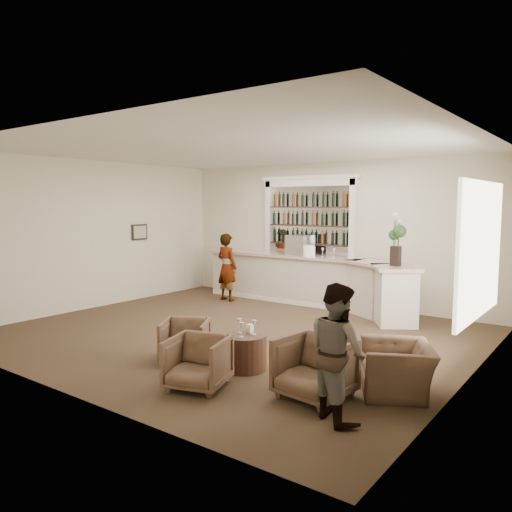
% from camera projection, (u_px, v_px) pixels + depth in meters
% --- Properties ---
extents(ground, '(8.00, 8.00, 0.00)m').
position_uv_depth(ground, '(236.00, 333.00, 9.04)').
color(ground, '#4E3E27').
rests_on(ground, ground).
extents(room_shell, '(8.04, 7.02, 3.32)m').
position_uv_depth(room_shell, '(266.00, 204.00, 9.27)').
color(room_shell, beige).
rests_on(room_shell, ground).
extents(bar_counter, '(5.72, 1.80, 1.14)m').
position_uv_depth(bar_counter, '(311.00, 281.00, 11.48)').
color(bar_counter, white).
rests_on(bar_counter, ground).
extents(back_bar_alcove, '(2.64, 0.25, 3.00)m').
position_uv_depth(back_bar_alcove, '(309.00, 217.00, 11.85)').
color(back_bar_alcove, white).
rests_on(back_bar_alcove, ground).
extents(cocktail_table, '(0.62, 0.62, 0.50)m').
position_uv_depth(cocktail_table, '(245.00, 352.00, 7.05)').
color(cocktail_table, '#4B2D20').
rests_on(cocktail_table, ground).
extents(sommelier, '(0.64, 0.46, 1.63)m').
position_uv_depth(sommelier, '(227.00, 267.00, 12.03)').
color(sommelier, gray).
rests_on(sommelier, ground).
extents(guest, '(0.92, 0.86, 1.50)m').
position_uv_depth(guest, '(337.00, 351.00, 5.38)').
color(guest, gray).
rests_on(guest, ground).
extents(armchair_left, '(0.92, 0.93, 0.62)m').
position_uv_depth(armchair_left, '(185.00, 340.00, 7.43)').
color(armchair_left, brown).
rests_on(armchair_left, ground).
extents(armchair_center, '(0.91, 0.92, 0.67)m').
position_uv_depth(armchair_center, '(198.00, 362.00, 6.32)').
color(armchair_center, brown).
rests_on(armchair_center, ground).
extents(armchair_right, '(0.88, 0.90, 0.74)m').
position_uv_depth(armchair_right, '(315.00, 368.00, 6.00)').
color(armchair_right, brown).
rests_on(armchair_right, ground).
extents(armchair_far, '(1.18, 1.23, 0.62)m').
position_uv_depth(armchair_far, '(397.00, 369.00, 6.17)').
color(armchair_far, brown).
rests_on(armchair_far, ground).
extents(espresso_machine, '(0.59, 0.51, 0.48)m').
position_uv_depth(espresso_machine, '(300.00, 245.00, 11.59)').
color(espresso_machine, silver).
rests_on(espresso_machine, bar_counter).
extents(flower_vase, '(0.27, 0.27, 1.02)m').
position_uv_depth(flower_vase, '(396.00, 236.00, 9.62)').
color(flower_vase, black).
rests_on(flower_vase, bar_counter).
extents(wine_glass_bar_left, '(0.07, 0.07, 0.21)m').
position_uv_depth(wine_glass_bar_left, '(323.00, 252.00, 11.25)').
color(wine_glass_bar_left, white).
rests_on(wine_glass_bar_left, bar_counter).
extents(wine_glass_bar_right, '(0.07, 0.07, 0.21)m').
position_uv_depth(wine_glass_bar_right, '(334.00, 253.00, 11.13)').
color(wine_glass_bar_right, white).
rests_on(wine_glass_bar_right, bar_counter).
extents(wine_glass_tbl_a, '(0.07, 0.07, 0.21)m').
position_uv_depth(wine_glass_tbl_a, '(240.00, 326.00, 7.11)').
color(wine_glass_tbl_a, white).
rests_on(wine_glass_tbl_a, cocktail_table).
extents(wine_glass_tbl_b, '(0.07, 0.07, 0.21)m').
position_uv_depth(wine_glass_tbl_b, '(254.00, 327.00, 7.02)').
color(wine_glass_tbl_b, white).
rests_on(wine_glass_tbl_b, cocktail_table).
extents(wine_glass_tbl_c, '(0.07, 0.07, 0.21)m').
position_uv_depth(wine_glass_tbl_c, '(241.00, 330.00, 6.89)').
color(wine_glass_tbl_c, white).
rests_on(wine_glass_tbl_c, cocktail_table).
extents(napkin_holder, '(0.08, 0.08, 0.12)m').
position_uv_depth(napkin_holder, '(250.00, 328.00, 7.15)').
color(napkin_holder, white).
rests_on(napkin_holder, cocktail_table).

